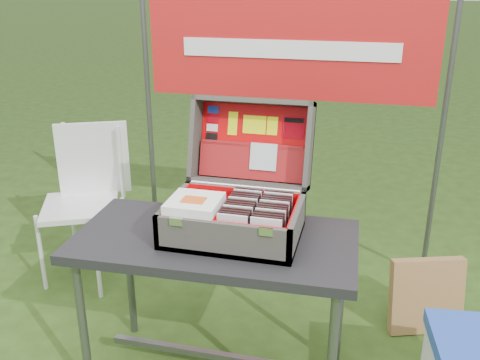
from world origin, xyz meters
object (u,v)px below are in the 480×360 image
(table, at_px, (216,311))
(chair, at_px, (81,208))
(cardboard_box, at_px, (426,296))
(suitcase, at_px, (237,175))

(table, relative_size, chair, 1.26)
(chair, xyz_separation_m, cardboard_box, (1.89, -0.03, -0.26))
(table, bearing_deg, chair, 145.52)
(suitcase, relative_size, chair, 0.60)
(chair, bearing_deg, table, -57.44)
(table, distance_m, suitcase, 0.60)
(suitcase, distance_m, cardboard_box, 1.24)
(table, height_order, suitcase, suitcase)
(chair, relative_size, cardboard_box, 2.33)
(suitcase, xyz_separation_m, chair, (-1.06, 0.55, -0.50))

